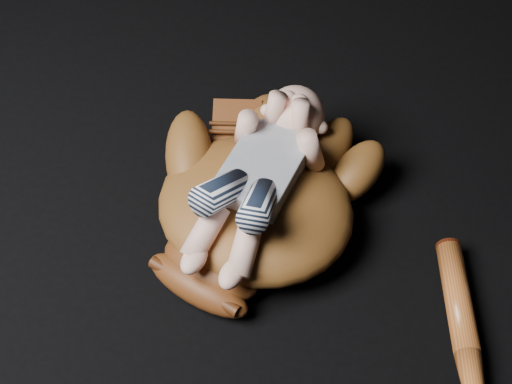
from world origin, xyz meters
TOP-DOWN VIEW (x-y plane):
  - baseball_glove at (-0.05, 0.07)m, footprint 0.53×0.57m
  - newborn_baby at (-0.05, 0.07)m, footprint 0.22×0.41m
  - baseball_bat at (0.33, -0.09)m, footprint 0.16×0.43m

SIDE VIEW (x-z plane):
  - baseball_bat at x=0.33m, z-range 0.00..0.04m
  - baseball_glove at x=-0.05m, z-range 0.00..0.15m
  - newborn_baby at x=-0.05m, z-range 0.05..0.21m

